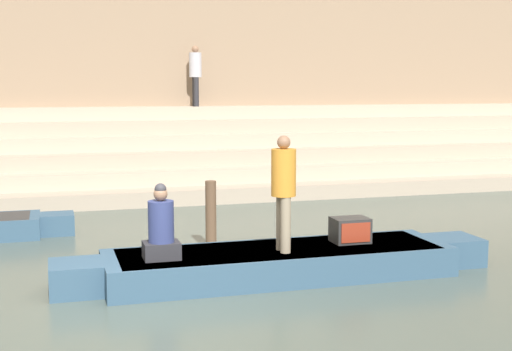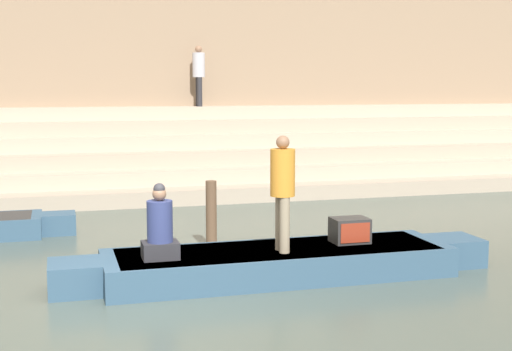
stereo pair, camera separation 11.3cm
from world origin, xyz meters
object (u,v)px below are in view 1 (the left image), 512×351
object	(u,v)px
person_standing	(284,185)
mooring_post	(211,215)
person_on_steps	(195,72)
rowboat_main	(280,262)
tv_set	(350,230)
person_rowing	(161,229)

from	to	relation	value
person_standing	mooring_post	distance (m)	2.33
mooring_post	person_on_steps	bearing A→B (deg)	80.11
person_standing	mooring_post	size ratio (longest dim) A/B	1.41
person_standing	person_on_steps	bearing A→B (deg)	84.64
rowboat_main	tv_set	xyz separation A→B (m)	(1.13, 0.11, 0.38)
rowboat_main	person_rowing	world-z (taller)	person_rowing
rowboat_main	person_rowing	bearing A→B (deg)	-175.73
person_rowing	person_on_steps	bearing A→B (deg)	61.33
tv_set	mooring_post	distance (m)	2.51
person_rowing	tv_set	world-z (taller)	person_rowing
person_standing	person_on_steps	size ratio (longest dim) A/B	0.96
person_standing	person_on_steps	world-z (taller)	person_on_steps
person_rowing	person_on_steps	xyz separation A→B (m)	(2.61, 10.48, 2.27)
person_rowing	tv_set	bearing A→B (deg)	-10.21
person_rowing	mooring_post	world-z (taller)	person_rowing
person_rowing	tv_set	xyz separation A→B (m)	(2.83, 0.22, -0.22)
tv_set	mooring_post	xyz separation A→B (m)	(-1.69, 1.86, -0.02)
rowboat_main	mooring_post	xyz separation A→B (m)	(-0.56, 1.96, 0.35)
person_rowing	mooring_post	xyz separation A→B (m)	(1.14, 2.08, -0.24)
rowboat_main	person_standing	bearing A→B (deg)	-89.28
rowboat_main	person_on_steps	xyz separation A→B (m)	(0.91, 10.36, 2.86)
tv_set	mooring_post	size ratio (longest dim) A/B	0.46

